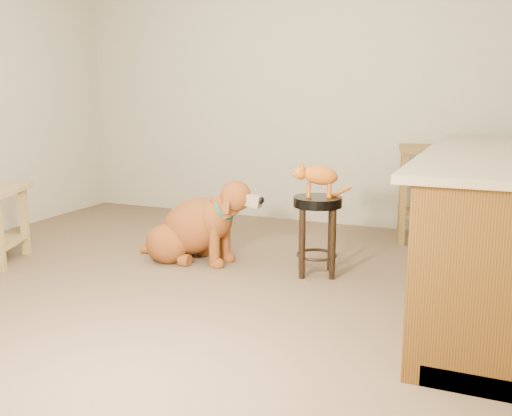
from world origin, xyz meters
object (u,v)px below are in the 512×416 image
at_px(wood_stool, 424,192).
at_px(golden_retriever, 195,228).
at_px(tabby_kitten, 317,176).
at_px(padded_stool, 317,220).

bearing_deg(wood_stool, golden_retriever, -139.45).
bearing_deg(tabby_kitten, padded_stool, -5.72).
relative_size(padded_stool, golden_retriever, 0.52).
bearing_deg(golden_retriever, wood_stool, 41.64).
bearing_deg(golden_retriever, padded_stool, 3.94).
relative_size(padded_stool, tabby_kitten, 1.47).
distance_m(wood_stool, golden_retriever, 2.02).
distance_m(padded_stool, tabby_kitten, 0.31).
xyz_separation_m(wood_stool, tabby_kitten, (-0.58, -1.26, 0.27)).
distance_m(golden_retriever, tabby_kitten, 1.05).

